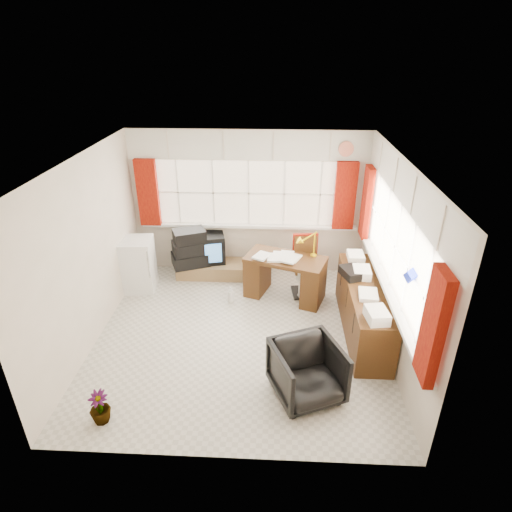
% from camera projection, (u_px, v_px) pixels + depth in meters
% --- Properties ---
extents(ground, '(4.00, 4.00, 0.00)m').
position_uv_depth(ground, '(240.00, 335.00, 6.09)').
color(ground, beige).
rests_on(ground, ground).
extents(room_walls, '(4.00, 4.00, 4.00)m').
position_uv_depth(room_walls, '(239.00, 240.00, 5.41)').
color(room_walls, beige).
rests_on(room_walls, ground).
extents(window_back, '(3.70, 0.12, 3.60)m').
position_uv_depth(window_back, '(249.00, 222.00, 7.39)').
color(window_back, beige).
rests_on(window_back, room_walls).
extents(window_right, '(0.12, 3.70, 3.60)m').
position_uv_depth(window_right, '(388.00, 281.00, 5.57)').
color(window_right, beige).
rests_on(window_right, room_walls).
extents(curtains, '(3.83, 3.83, 1.15)m').
position_uv_depth(curtains, '(307.00, 217.00, 6.21)').
color(curtains, maroon).
rests_on(curtains, room_walls).
extents(overhead_cabinets, '(3.98, 3.98, 0.48)m').
position_uv_depth(overhead_cabinets, '(314.00, 162.00, 5.90)').
color(overhead_cabinets, silver).
rests_on(overhead_cabinets, room_walls).
extents(desk, '(1.37, 0.99, 0.75)m').
position_uv_depth(desk, '(285.00, 275.00, 6.83)').
color(desk, '#482E11').
rests_on(desk, ground).
extents(desk_lamp, '(0.15, 0.12, 0.42)m').
position_uv_depth(desk_lamp, '(315.00, 239.00, 6.62)').
color(desk_lamp, yellow).
rests_on(desk_lamp, desk).
extents(task_chair, '(0.46, 0.48, 0.99)m').
position_uv_depth(task_chair, '(305.00, 262.00, 6.95)').
color(task_chair, black).
rests_on(task_chair, ground).
extents(office_chair, '(0.97, 0.99, 0.69)m').
position_uv_depth(office_chair, '(307.00, 372.00, 4.92)').
color(office_chair, black).
rests_on(office_chair, ground).
extents(radiator, '(0.38, 0.28, 0.53)m').
position_uv_depth(radiator, '(309.00, 286.00, 6.88)').
color(radiator, white).
rests_on(radiator, ground).
extents(credenza, '(0.50, 2.00, 0.85)m').
position_uv_depth(credenza, '(364.00, 308.00, 6.01)').
color(credenza, '#482E11').
rests_on(credenza, ground).
extents(file_tray, '(0.39, 0.44, 0.12)m').
position_uv_depth(file_tray, '(353.00, 273.00, 6.06)').
color(file_tray, black).
rests_on(file_tray, credenza).
extents(tv_bench, '(1.40, 0.50, 0.25)m').
position_uv_depth(tv_bench, '(218.00, 269.00, 7.59)').
color(tv_bench, olive).
rests_on(tv_bench, ground).
extents(crt_tv, '(0.66, 0.63, 0.51)m').
position_uv_depth(crt_tv, '(208.00, 247.00, 7.51)').
color(crt_tv, black).
rests_on(crt_tv, tv_bench).
extents(hifi_stack, '(0.73, 0.61, 0.66)m').
position_uv_depth(hifi_stack, '(190.00, 249.00, 7.33)').
color(hifi_stack, black).
rests_on(hifi_stack, tv_bench).
extents(mini_fridge, '(0.57, 0.57, 0.89)m').
position_uv_depth(mini_fridge, '(138.00, 264.00, 7.06)').
color(mini_fridge, white).
rests_on(mini_fridge, ground).
extents(spray_bottle_a, '(0.15, 0.15, 0.28)m').
position_uv_depth(spray_bottle_a, '(231.00, 295.00, 6.79)').
color(spray_bottle_a, silver).
rests_on(spray_bottle_a, ground).
extents(spray_bottle_b, '(0.09, 0.09, 0.20)m').
position_uv_depth(spray_bottle_b, '(243.00, 271.00, 7.56)').
color(spray_bottle_b, '#91D8D5').
rests_on(spray_bottle_b, ground).
extents(flower_vase, '(0.27, 0.27, 0.40)m').
position_uv_depth(flower_vase, '(100.00, 407.00, 4.63)').
color(flower_vase, black).
rests_on(flower_vase, ground).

